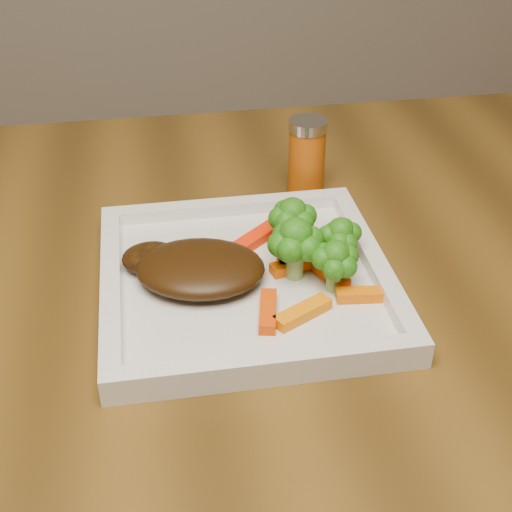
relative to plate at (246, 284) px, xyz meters
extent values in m
cube|color=silver|center=(0.00, 0.00, 0.00)|extent=(0.27, 0.27, 0.01)
ellipsoid|color=#371F08|center=(-0.04, 0.00, 0.02)|extent=(0.14, 0.12, 0.03)
cube|color=orange|center=(0.04, -0.07, 0.01)|extent=(0.06, 0.04, 0.01)
cube|color=#E36603|center=(0.10, -0.05, 0.01)|extent=(0.05, 0.02, 0.01)
cube|color=#D53D03|center=(0.01, -0.06, 0.01)|extent=(0.03, 0.06, 0.01)
cube|color=#FF2604|center=(0.10, 0.05, 0.01)|extent=(0.07, 0.03, 0.01)
cube|color=#F82604|center=(0.02, 0.06, 0.01)|extent=(0.06, 0.05, 0.01)
cube|color=#FD4D04|center=(0.08, -0.01, 0.01)|extent=(0.03, 0.06, 0.01)
cube|color=#F32A03|center=(0.06, 0.01, 0.01)|extent=(0.05, 0.02, 0.01)
cylinder|color=#A44709|center=(0.10, 0.18, 0.04)|extent=(0.05, 0.05, 0.09)
cube|color=#FF5B04|center=(0.05, 0.01, 0.01)|extent=(0.06, 0.03, 0.01)
camera|label=1|loc=(-0.08, -0.54, 0.40)|focal=50.00mm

